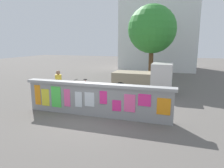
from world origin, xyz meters
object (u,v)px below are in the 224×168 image
at_px(auto_rickshaw_truck, 146,78).
at_px(motorcycle, 103,93).
at_px(person_walking, 59,82).
at_px(bicycle_near, 83,89).
at_px(tree_roadside, 152,29).
at_px(bicycle_far, 137,102).

xyz_separation_m(auto_rickshaw_truck, motorcycle, (-1.80, -2.87, -0.44)).
bearing_deg(motorcycle, person_walking, -171.82).
distance_m(bicycle_near, tree_roadside, 7.96).
height_order(auto_rickshaw_truck, tree_roadside, tree_roadside).
distance_m(motorcycle, bicycle_near, 2.04).
distance_m(auto_rickshaw_truck, person_walking, 5.28).
bearing_deg(bicycle_far, auto_rickshaw_truck, 92.36).
bearing_deg(auto_rickshaw_truck, tree_roadside, 93.31).
relative_size(auto_rickshaw_truck, bicycle_far, 2.13).
distance_m(motorcycle, person_walking, 2.47).
xyz_separation_m(bicycle_far, person_walking, (-4.34, 0.39, 0.62)).
relative_size(bicycle_near, person_walking, 1.06).
bearing_deg(bicycle_far, person_walking, 174.88).
bearing_deg(person_walking, tree_roadside, 63.08).
relative_size(motorcycle, tree_roadside, 0.31).
bearing_deg(tree_roadside, motorcycle, -101.75).
bearing_deg(auto_rickshaw_truck, bicycle_near, -153.75).
height_order(bicycle_near, person_walking, person_walking).
distance_m(auto_rickshaw_truck, motorcycle, 3.42).
xyz_separation_m(person_walking, tree_roadside, (3.93, 7.74, 3.14)).
bearing_deg(bicycle_far, bicycle_near, 152.43).
xyz_separation_m(auto_rickshaw_truck, tree_roadside, (-0.26, 4.52, 3.23)).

